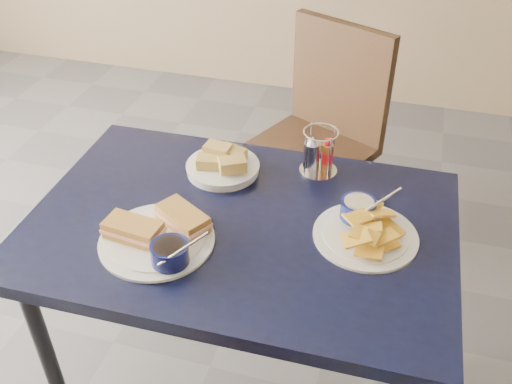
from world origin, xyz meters
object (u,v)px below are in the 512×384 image
(bread_basket, at_px, (223,164))
(condiment_caddy, at_px, (318,154))
(dining_table, at_px, (241,242))
(plantain_plate, at_px, (364,226))
(sandwich_plate, at_px, (160,235))
(chair_far, at_px, (314,124))

(bread_basket, distance_m, condiment_caddy, 0.27)
(dining_table, relative_size, condiment_caddy, 8.14)
(plantain_plate, xyz_separation_m, bread_basket, (-0.43, 0.16, 0.00))
(condiment_caddy, bearing_deg, sandwich_plate, -126.74)
(chair_far, height_order, condiment_caddy, chair_far)
(dining_table, height_order, condiment_caddy, condiment_caddy)
(bread_basket, bearing_deg, dining_table, -60.09)
(chair_far, height_order, plantain_plate, chair_far)
(chair_far, relative_size, plantain_plate, 3.54)
(dining_table, xyz_separation_m, condiment_caddy, (0.14, 0.28, 0.13))
(dining_table, height_order, bread_basket, bread_basket)
(chair_far, distance_m, plantain_plate, 0.95)
(dining_table, height_order, chair_far, chair_far)
(dining_table, xyz_separation_m, chair_far, (0.02, 0.92, -0.14))
(chair_far, height_order, bread_basket, chair_far)
(dining_table, relative_size, sandwich_plate, 3.60)
(chair_far, bearing_deg, dining_table, -91.29)
(dining_table, distance_m, chair_far, 0.93)
(sandwich_plate, bearing_deg, condiment_caddy, 53.26)
(sandwich_plate, relative_size, bread_basket, 1.48)
(chair_far, bearing_deg, plantain_plate, -71.76)
(chair_far, bearing_deg, bread_basket, -100.66)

